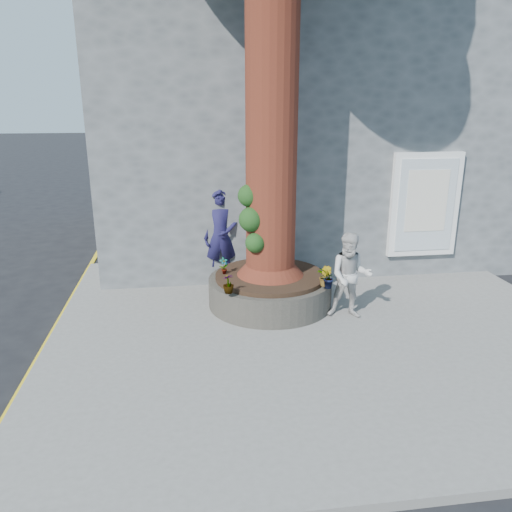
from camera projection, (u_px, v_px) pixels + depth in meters
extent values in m
plane|color=black|center=(239.00, 365.00, 7.51)|extent=(120.00, 120.00, 0.00)
cube|color=slate|center=(319.00, 327.00, 8.63)|extent=(9.00, 8.00, 0.12)
cube|color=yellow|center=(45.00, 347.00, 8.05)|extent=(0.10, 30.00, 0.01)
cube|color=#535759|center=(300.00, 131.00, 13.75)|extent=(10.00, 8.00, 6.00)
cube|color=black|center=(304.00, 5.00, 12.82)|extent=(10.30, 8.30, 0.30)
cube|color=white|center=(425.00, 205.00, 10.54)|extent=(1.50, 0.12, 2.20)
cube|color=silver|center=(426.00, 205.00, 10.48)|extent=(1.25, 0.04, 1.95)
cube|color=silver|center=(427.00, 201.00, 10.43)|extent=(0.90, 0.02, 1.30)
cylinder|color=black|center=(270.00, 291.00, 9.39)|extent=(2.30, 2.30, 0.52)
cylinder|color=black|center=(270.00, 276.00, 9.30)|extent=(2.04, 2.04, 0.08)
cylinder|color=#4C1C13|center=(272.00, 58.00, 8.17)|extent=(0.90, 0.90, 7.50)
cone|color=#4C1C13|center=(270.00, 256.00, 9.18)|extent=(1.24, 1.24, 0.70)
sphere|color=#183913|center=(251.00, 219.00, 8.72)|extent=(0.44, 0.44, 0.44)
sphere|color=#183913|center=(255.00, 243.00, 8.75)|extent=(0.36, 0.36, 0.36)
sphere|color=#183913|center=(249.00, 196.00, 8.71)|extent=(0.40, 0.40, 0.40)
imported|color=#191740|center=(221.00, 237.00, 10.24)|extent=(0.75, 0.51, 2.02)
imported|color=beige|center=(350.00, 276.00, 8.69)|extent=(0.87, 0.76, 1.54)
cube|color=white|center=(235.00, 277.00, 10.46)|extent=(0.21, 0.14, 0.28)
imported|color=gray|center=(224.00, 266.00, 9.25)|extent=(0.20, 0.16, 0.32)
imported|color=gray|center=(327.00, 277.00, 8.54)|extent=(0.29, 0.29, 0.38)
imported|color=gray|center=(229.00, 284.00, 8.32)|extent=(0.24, 0.24, 0.33)
imported|color=gray|center=(326.00, 277.00, 8.64)|extent=(0.35, 0.37, 0.34)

